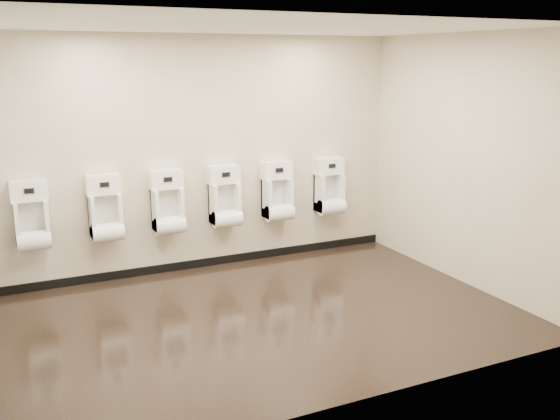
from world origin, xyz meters
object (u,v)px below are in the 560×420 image
at_px(urinal_3, 225,201).
at_px(urinal_4, 278,196).
at_px(urinal_0, 32,220).
at_px(urinal_5, 330,190).
at_px(urinal_2, 168,207).
at_px(urinal_1, 106,213).

xyz_separation_m(urinal_3, urinal_4, (0.71, 0.00, 0.00)).
bearing_deg(urinal_0, urinal_5, 0.00).
bearing_deg(urinal_4, urinal_0, 180.00).
bearing_deg(urinal_4, urinal_5, 0.00).
xyz_separation_m(urinal_0, urinal_3, (2.20, 0.00, 0.00)).
bearing_deg(urinal_2, urinal_3, 0.00).
height_order(urinal_0, urinal_4, same).
bearing_deg(urinal_1, urinal_2, 0.00).
relative_size(urinal_1, urinal_4, 1.00).
height_order(urinal_0, urinal_2, same).
bearing_deg(urinal_3, urinal_5, 0.00).
bearing_deg(urinal_1, urinal_4, 0.00).
relative_size(urinal_0, urinal_5, 1.00).
xyz_separation_m(urinal_1, urinal_2, (0.71, 0.00, 0.00)).
xyz_separation_m(urinal_1, urinal_3, (1.42, 0.00, 0.00)).
distance_m(urinal_0, urinal_4, 2.90).
xyz_separation_m(urinal_1, urinal_4, (2.13, 0.00, 0.00)).
distance_m(urinal_2, urinal_3, 0.71).
relative_size(urinal_0, urinal_4, 1.00).
relative_size(urinal_3, urinal_4, 1.00).
relative_size(urinal_4, urinal_5, 1.00).
distance_m(urinal_2, urinal_4, 1.41).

